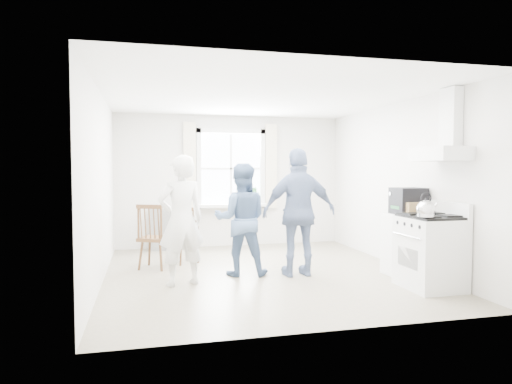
% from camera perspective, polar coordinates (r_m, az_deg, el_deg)
% --- Properties ---
extents(room_shell, '(4.62, 5.12, 2.64)m').
position_cam_1_polar(room_shell, '(6.71, 0.71, 0.79)').
color(room_shell, gray).
rests_on(room_shell, ground).
extents(window_assembly, '(1.88, 0.24, 1.70)m').
position_cam_1_polar(window_assembly, '(9.10, -3.12, 2.39)').
color(window_assembly, white).
rests_on(window_assembly, room_shell).
extents(range_hood, '(0.45, 0.76, 0.94)m').
position_cam_1_polar(range_hood, '(6.37, 22.41, 5.85)').
color(range_hood, silver).
rests_on(range_hood, room_shell).
extents(shelf_unit, '(0.40, 0.30, 0.80)m').
position_cam_1_polar(shelf_unit, '(8.90, -11.88, -4.54)').
color(shelf_unit, gray).
rests_on(shelf_unit, ground).
extents(gas_stove, '(0.68, 0.76, 1.12)m').
position_cam_1_polar(gas_stove, '(6.35, 20.97, -6.94)').
color(gas_stove, silver).
rests_on(gas_stove, ground).
extents(kettle, '(0.22, 0.22, 0.32)m').
position_cam_1_polar(kettle, '(5.91, 20.47, -2.08)').
color(kettle, silver).
rests_on(kettle, gas_stove).
extents(low_cabinet, '(0.50, 0.55, 0.90)m').
position_cam_1_polar(low_cabinet, '(6.98, 18.15, -6.30)').
color(low_cabinet, silver).
rests_on(low_cabinet, ground).
extents(stereo_stack, '(0.42, 0.38, 0.38)m').
position_cam_1_polar(stereo_stack, '(6.89, 18.50, -1.06)').
color(stereo_stack, black).
rests_on(stereo_stack, low_cabinet).
extents(cardboard_box, '(0.29, 0.21, 0.18)m').
position_cam_1_polar(cardboard_box, '(6.74, 19.19, -1.99)').
color(cardboard_box, olive).
rests_on(cardboard_box, low_cabinet).
extents(windsor_chair_a, '(0.52, 0.52, 0.93)m').
position_cam_1_polar(windsor_chair_a, '(7.53, -8.60, -4.61)').
color(windsor_chair_a, '#442A15').
rests_on(windsor_chair_a, ground).
extents(windsor_chair_b, '(0.57, 0.56, 1.02)m').
position_cam_1_polar(windsor_chair_b, '(7.16, -12.91, -4.60)').
color(windsor_chair_b, '#442A15').
rests_on(windsor_chair_b, ground).
extents(person_left, '(0.77, 0.77, 1.73)m').
position_cam_1_polar(person_left, '(6.14, -9.34, -3.51)').
color(person_left, silver).
rests_on(person_left, ground).
extents(person_mid, '(0.94, 0.94, 1.63)m').
position_cam_1_polar(person_mid, '(6.64, -1.88, -3.44)').
color(person_mid, '#486186').
rests_on(person_mid, ground).
extents(person_right, '(1.09, 1.09, 1.85)m').
position_cam_1_polar(person_right, '(6.61, 5.43, -2.53)').
color(person_right, navy).
rests_on(person_right, ground).
extents(potted_plant, '(0.24, 0.24, 0.33)m').
position_cam_1_polar(potted_plant, '(9.11, -0.43, -0.42)').
color(potted_plant, '#33733C').
rests_on(potted_plant, window_assembly).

